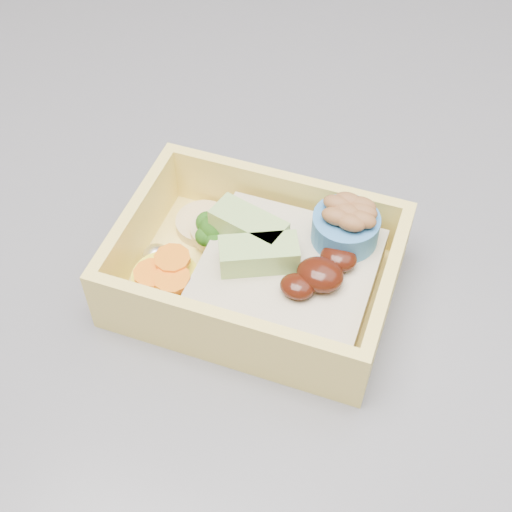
% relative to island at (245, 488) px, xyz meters
% --- Properties ---
extents(island, '(1.24, 0.84, 0.92)m').
position_rel_island_xyz_m(island, '(0.00, 0.00, 0.00)').
color(island, brown).
rests_on(island, ground).
extents(bento_box, '(0.17, 0.13, 0.06)m').
position_rel_island_xyz_m(bento_box, '(0.04, -0.05, 0.48)').
color(bento_box, '#FFE169').
rests_on(bento_box, island).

